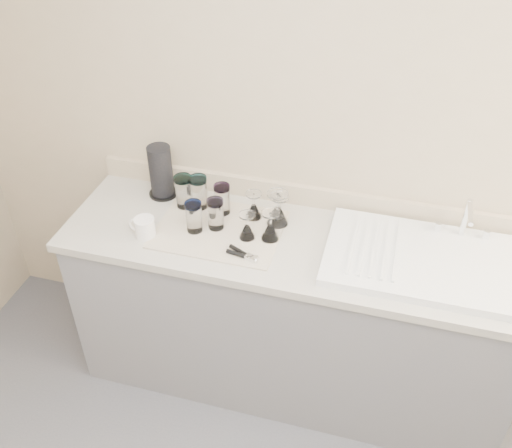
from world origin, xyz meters
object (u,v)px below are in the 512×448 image
(tumbler_cyan, at_px, (199,192))
(goblet_back_right, at_px, (277,213))
(tumbler_purple, at_px, (222,199))
(white_mug, at_px, (144,227))
(sink_unit, at_px, (426,260))
(tumbler_blue, at_px, (194,216))
(goblet_front_right, at_px, (270,230))
(goblet_back_left, at_px, (254,209))
(can_opener, at_px, (243,255))
(tumbler_lavender, at_px, (216,214))
(goblet_extra, at_px, (279,215))
(tumbler_teal, at_px, (184,191))
(paper_towel_roll, at_px, (161,172))
(goblet_front_left, at_px, (247,230))

(tumbler_cyan, relative_size, goblet_back_right, 0.98)
(tumbler_cyan, height_order, tumbler_purple, tumbler_cyan)
(white_mug, bearing_deg, sink_unit, 6.57)
(tumbler_blue, relative_size, goblet_front_right, 1.05)
(goblet_back_left, bearing_deg, can_opener, -83.64)
(tumbler_purple, xyz_separation_m, tumbler_lavender, (0.01, -0.11, -0.00))
(tumbler_purple, height_order, can_opener, tumbler_purple)
(goblet_back_right, bearing_deg, goblet_back_left, 170.73)
(goblet_back_left, bearing_deg, sink_unit, -8.32)
(sink_unit, distance_m, goblet_back_left, 0.78)
(goblet_extra, bearing_deg, tumbler_purple, 177.03)
(can_opener, bearing_deg, white_mug, 176.48)
(tumbler_cyan, bearing_deg, goblet_front_right, -20.68)
(tumbler_teal, height_order, goblet_back_right, goblet_back_right)
(goblet_extra, relative_size, can_opener, 1.00)
(paper_towel_roll, bearing_deg, white_mug, -81.26)
(goblet_back_right, xyz_separation_m, goblet_front_left, (-0.10, -0.13, -0.01))
(tumbler_purple, relative_size, goblet_front_right, 1.05)
(tumbler_cyan, bearing_deg, sink_unit, -6.77)
(goblet_extra, xyz_separation_m, can_opener, (-0.09, -0.26, -0.04))
(tumbler_cyan, xyz_separation_m, tumbler_blue, (0.04, -0.17, -0.01))
(tumbler_blue, relative_size, can_opener, 1.00)
(tumbler_purple, xyz_separation_m, tumbler_blue, (-0.08, -0.16, 0.00))
(can_opener, bearing_deg, sink_unit, 12.65)
(can_opener, xyz_separation_m, white_mug, (-0.46, 0.03, 0.03))
(tumbler_purple, relative_size, tumbler_blue, 1.00)
(tumbler_cyan, height_order, goblet_extra, tumbler_cyan)
(goblet_back_left, distance_m, goblet_extra, 0.12)
(white_mug, bearing_deg, tumbler_blue, 23.29)
(tumbler_purple, height_order, goblet_back_left, tumbler_purple)
(goblet_back_left, bearing_deg, goblet_front_left, -85.29)
(tumbler_lavender, xyz_separation_m, can_opener, (0.17, -0.16, -0.06))
(white_mug, bearing_deg, tumbler_cyan, 58.49)
(tumbler_blue, bearing_deg, tumbler_cyan, 103.08)
(tumbler_cyan, xyz_separation_m, goblet_back_left, (0.27, -0.01, -0.04))
(tumbler_purple, xyz_separation_m, goblet_front_left, (0.16, -0.15, -0.03))
(tumbler_purple, relative_size, goblet_back_right, 0.89)
(tumbler_cyan, distance_m, goblet_extra, 0.39)
(tumbler_teal, relative_size, goblet_back_right, 0.98)
(goblet_back_left, relative_size, can_opener, 0.88)
(tumbler_purple, relative_size, goblet_extra, 0.99)
(goblet_back_left, height_order, white_mug, goblet_back_left)
(goblet_extra, distance_m, paper_towel_roll, 0.61)
(sink_unit, xyz_separation_m, goblet_extra, (-0.65, 0.09, 0.04))
(sink_unit, relative_size, paper_towel_roll, 3.17)
(tumbler_teal, bearing_deg, goblet_extra, -2.11)
(tumbler_cyan, relative_size, goblet_extra, 1.09)
(goblet_front_left, relative_size, paper_towel_roll, 0.48)
(can_opener, bearing_deg, tumbler_lavender, 137.15)
(tumbler_lavender, bearing_deg, white_mug, -155.25)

